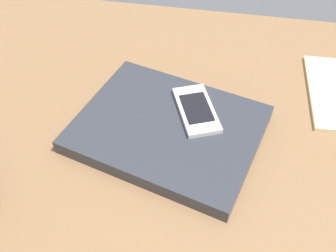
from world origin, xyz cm
name	(u,v)px	position (x,y,z in cm)	size (l,w,h in cm)	color
desk_surface	(121,126)	(0.00, 0.00, 1.50)	(120.00, 80.00, 3.00)	olive
laptop_closed	(168,129)	(8.96, -1.70, 4.29)	(30.12, 23.71, 2.58)	#33353D
cell_phone_on_laptop	(196,110)	(13.25, 2.01, 6.06)	(9.93, 13.07, 1.02)	silver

